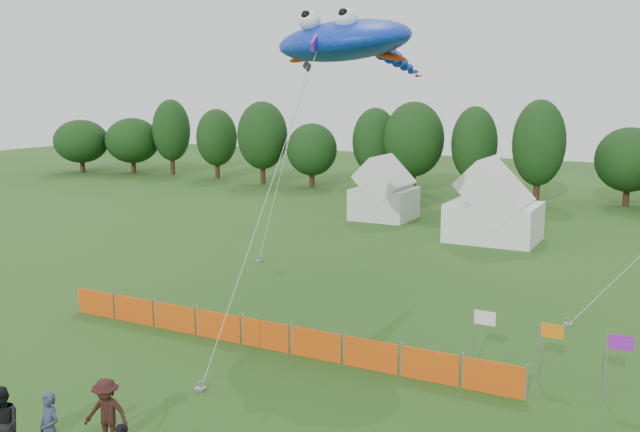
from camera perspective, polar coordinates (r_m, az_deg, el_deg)
The scene contains 10 objects.
treeline at distance 58.25m, azimuth 19.79°, elevation 4.89°, with size 104.57×8.78×8.36m.
tent_left at distance 49.57m, azimuth 5.17°, elevation 1.80°, with size 3.96×3.96×3.49m.
tent_right at distance 43.44m, azimuth 13.75°, elevation 0.50°, with size 5.26×4.20×3.71m.
barrier_fence at distance 25.23m, azimuth -4.39°, elevation -9.46°, with size 17.90×0.06×1.00m.
flag_row at distance 22.74m, azimuth 22.37°, elevation -10.19°, with size 8.73×0.67×2.07m.
spectator_a at distance 19.07m, azimuth -20.82°, elevation -15.59°, with size 0.65×0.43×1.78m, color #313652.
spectator_b at distance 19.52m, azimuth -24.07°, elevation -15.03°, with size 0.92×0.72×1.89m, color black.
spectator_c at distance 19.29m, azimuth -16.71°, elevation -14.93°, with size 1.20×0.69×1.85m, color black.
stingray_kite at distance 30.22m, azimuth 2.35°, elevation 13.75°, with size 8.01×19.38×12.04m.
small_kite_dark at distance 39.81m, azimuth -2.73°, elevation 5.21°, with size 1.26×6.92×10.62m.
Camera 1 is at (9.82, -12.54, 8.98)m, focal length 40.00 mm.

